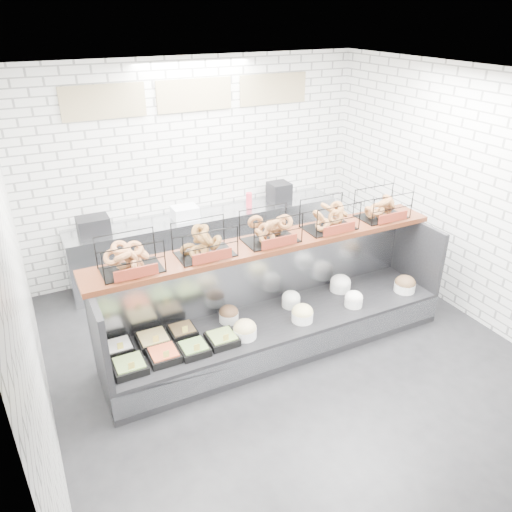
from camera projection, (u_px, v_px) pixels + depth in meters
ground at (291, 359)px, 5.63m from camera, size 5.50×5.50×0.00m
room_shell at (268, 168)px, 5.18m from camera, size 5.02×5.51×3.01m
display_case at (275, 320)px, 5.74m from camera, size 4.00×0.90×1.20m
bagel_shelf at (271, 231)px, 5.42m from camera, size 4.10×0.50×0.40m
prep_counter at (209, 241)px, 7.35m from camera, size 4.00×0.60×1.20m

